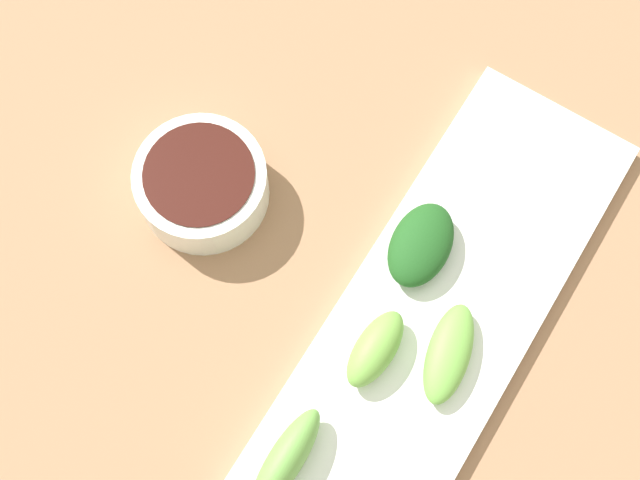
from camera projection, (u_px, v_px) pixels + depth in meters
The scene contains 7 objects.
tabletop at pixel (313, 284), 0.70m from camera, with size 2.10×2.10×0.02m, color #9D7252.
sauce_bowl at pixel (202, 183), 0.69m from camera, with size 0.10×0.10×0.04m.
serving_plate at pixel (441, 311), 0.68m from camera, with size 0.14×0.39×0.01m, color white.
broccoli_stalk_0 at pixel (449, 353), 0.65m from camera, with size 0.03×0.08×0.02m, color #73B549.
broccoli_leafy_1 at pixel (421, 245), 0.67m from camera, with size 0.04×0.07×0.03m, color #1E541E.
broccoli_stalk_2 at pixel (286, 460), 0.62m from camera, with size 0.02×0.08×0.03m, color #6CA94A.
broccoli_stalk_3 at pixel (375, 349), 0.65m from camera, with size 0.03×0.06×0.03m, color #77B449.
Camera 1 is at (0.10, -0.16, 0.69)m, focal length 51.59 mm.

